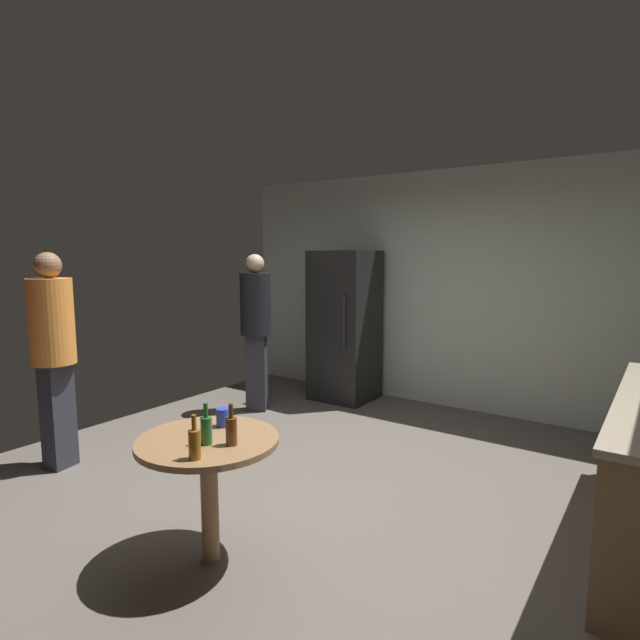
{
  "coord_description": "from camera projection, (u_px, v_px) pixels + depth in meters",
  "views": [
    {
      "loc": [
        2.2,
        -2.94,
        1.76
      ],
      "look_at": [
        -0.01,
        0.23,
        1.26
      ],
      "focal_mm": 28.44,
      "sensor_mm": 36.0,
      "label": 1
    }
  ],
  "objects": [
    {
      "name": "plastic_cup_blue",
      "position": [
        223.0,
        417.0,
        3.03
      ],
      "size": [
        0.08,
        0.08,
        0.11
      ],
      "primitive_type": "cylinder",
      "color": "blue",
      "rests_on": "foreground_table"
    },
    {
      "name": "ground_plane",
      "position": [
        304.0,
        492.0,
        3.88
      ],
      "size": [
        5.2,
        5.2,
        0.1
      ],
      "primitive_type": "cube",
      "color": "#5B544C"
    },
    {
      "name": "beer_bottle_amber",
      "position": [
        195.0,
        443.0,
        2.55
      ],
      "size": [
        0.06,
        0.06,
        0.23
      ],
      "color": "#8C5919",
      "rests_on": "foreground_table"
    },
    {
      "name": "refrigerator",
      "position": [
        345.0,
        326.0,
        6.12
      ],
      "size": [
        0.7,
        0.68,
        1.8
      ],
      "color": "black",
      "rests_on": "ground_plane"
    },
    {
      "name": "wall_back",
      "position": [
        440.0,
        290.0,
        5.83
      ],
      "size": [
        5.32,
        0.06,
        2.7
      ],
      "primitive_type": "cube",
      "color": "beige",
      "rests_on": "ground_plane"
    },
    {
      "name": "foreground_table",
      "position": [
        208.0,
        456.0,
        2.86
      ],
      "size": [
        0.8,
        0.8,
        0.73
      ],
      "color": "olive",
      "rests_on": "ground_plane"
    },
    {
      "name": "beer_bottle_brown",
      "position": [
        231.0,
        430.0,
        2.73
      ],
      "size": [
        0.06,
        0.06,
        0.23
      ],
      "color": "#593314",
      "rests_on": "foreground_table"
    },
    {
      "name": "person_in_orange_shirt",
      "position": [
        53.0,
        343.0,
        4.1
      ],
      "size": [
        0.4,
        0.4,
        1.78
      ],
      "rotation": [
        0.0,
        0.0,
        0.18
      ],
      "color": "#2D2D38",
      "rests_on": "ground_plane"
    },
    {
      "name": "person_in_black_shirt",
      "position": [
        256.0,
        320.0,
        5.63
      ],
      "size": [
        0.46,
        0.46,
        1.76
      ],
      "rotation": [
        0.0,
        0.0,
        -1.06
      ],
      "color": "#2D2D38",
      "rests_on": "ground_plane"
    },
    {
      "name": "beer_bottle_green",
      "position": [
        206.0,
        429.0,
        2.74
      ],
      "size": [
        0.06,
        0.06,
        0.23
      ],
      "color": "#26662D",
      "rests_on": "foreground_table"
    }
  ]
}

